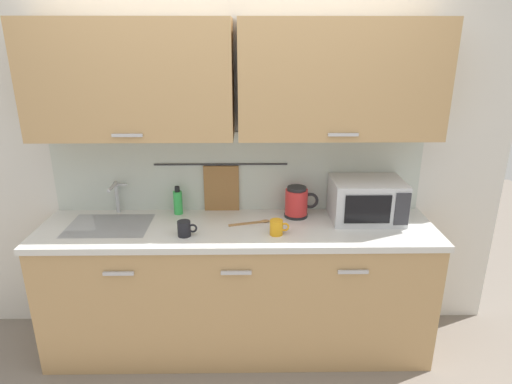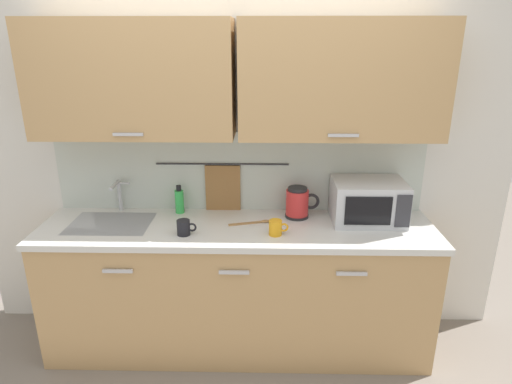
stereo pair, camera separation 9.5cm
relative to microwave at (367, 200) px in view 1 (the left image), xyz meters
The scene contains 10 objects.
ground 1.40m from the microwave, 154.31° to the right, with size 8.00×8.00×0.00m, color slate.
counter_unit 1.04m from the microwave, behind, with size 2.53×0.64×0.90m.
back_wall_assembly 0.99m from the microwave, behind, with size 3.70×0.41×2.50m.
sink_faucet 1.67m from the microwave, behind, with size 0.09×0.17×0.22m.
microwave is the anchor object (origin of this frame).
electric_kettle 0.45m from the microwave, behind, with size 0.23×0.16×0.21m.
dish_soap_bottle 1.26m from the microwave, behind, with size 0.06×0.06×0.20m.
mug_near_sink 1.19m from the microwave, 167.93° to the right, with size 0.12×0.08×0.09m.
mug_by_kettle 0.65m from the microwave, 158.44° to the right, with size 0.12×0.08×0.09m.
wooden_spoon 0.75m from the microwave, behind, with size 0.27×0.10×0.01m.
Camera 1 is at (0.08, -2.28, 2.05)m, focal length 30.91 mm.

